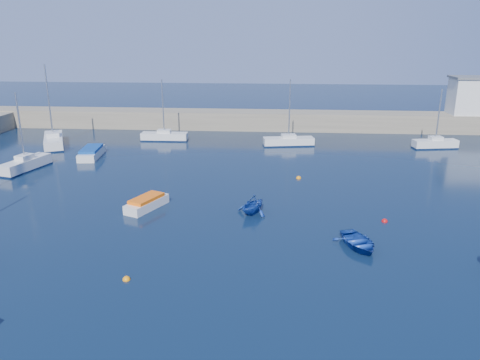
# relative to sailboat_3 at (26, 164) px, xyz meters

# --- Properties ---
(ground) EXTENTS (220.00, 220.00, 0.00)m
(ground) POSITION_rel_sailboat_3_xyz_m (25.88, -22.18, -0.66)
(ground) COLOR #0C1C35
(ground) RESTS_ON ground
(back_wall) EXTENTS (96.00, 4.50, 2.60)m
(back_wall) POSITION_rel_sailboat_3_xyz_m (25.88, 23.82, 0.64)
(back_wall) COLOR gray
(back_wall) RESTS_ON ground
(sailboat_3) EXTENTS (3.09, 6.25, 8.10)m
(sailboat_3) POSITION_rel_sailboat_3_xyz_m (0.00, 0.00, 0.00)
(sailboat_3) COLOR silver
(sailboat_3) RESTS_ON ground
(sailboat_4) EXTENTS (5.23, 7.94, 10.15)m
(sailboat_4) POSITION_rel_sailboat_3_xyz_m (-2.12, 10.97, 0.03)
(sailboat_4) COLOR silver
(sailboat_4) RESTS_ON ground
(sailboat_5) EXTENTS (6.12, 1.81, 8.04)m
(sailboat_5) POSITION_rel_sailboat_3_xyz_m (11.26, 14.97, -0.08)
(sailboat_5) COLOR silver
(sailboat_5) RESTS_ON ground
(sailboat_6) EXTENTS (6.56, 2.81, 8.33)m
(sailboat_6) POSITION_rel_sailboat_3_xyz_m (27.72, 13.33, -0.09)
(sailboat_6) COLOR silver
(sailboat_6) RESTS_ON ground
(sailboat_7) EXTENTS (5.61, 2.40, 7.31)m
(sailboat_7) POSITION_rel_sailboat_3_xyz_m (45.89, 13.24, -0.07)
(sailboat_7) COLOR silver
(sailboat_7) RESTS_ON ground
(motorboat_1) EXTENTS (3.00, 4.38, 1.02)m
(motorboat_1) POSITION_rel_sailboat_3_xyz_m (15.62, -9.99, -0.18)
(motorboat_1) COLOR silver
(motorboat_1) RESTS_ON ground
(motorboat_2) EXTENTS (2.58, 5.70, 1.13)m
(motorboat_2) POSITION_rel_sailboat_3_xyz_m (4.84, 5.77, -0.13)
(motorboat_2) COLOR silver
(motorboat_2) RESTS_ON ground
(dinghy_center) EXTENTS (3.68, 4.35, 0.77)m
(dinghy_center) POSITION_rel_sailboat_3_xyz_m (31.75, -16.05, -0.28)
(dinghy_center) COLOR navy
(dinghy_center) RESTS_ON ground
(dinghy_left) EXTENTS (3.61, 3.75, 1.52)m
(dinghy_left) POSITION_rel_sailboat_3_xyz_m (24.34, -10.45, 0.10)
(dinghy_left) COLOR navy
(dinghy_left) RESTS_ON ground
(buoy_0) EXTENTS (0.47, 0.47, 0.47)m
(buoy_0) POSITION_rel_sailboat_3_xyz_m (17.50, -21.50, -0.66)
(buoy_0) COLOR orange
(buoy_0) RESTS_ON ground
(buoy_1) EXTENTS (0.48, 0.48, 0.48)m
(buoy_1) POSITION_rel_sailboat_3_xyz_m (34.51, -11.37, -0.66)
(buoy_1) COLOR #B30D0F
(buoy_1) RESTS_ON ground
(buoy_3) EXTENTS (0.50, 0.50, 0.50)m
(buoy_3) POSITION_rel_sailboat_3_xyz_m (28.41, -0.76, -0.66)
(buoy_3) COLOR orange
(buoy_3) RESTS_ON ground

